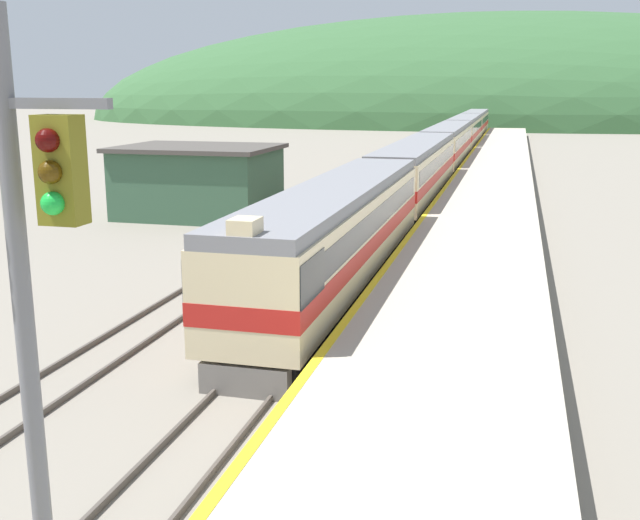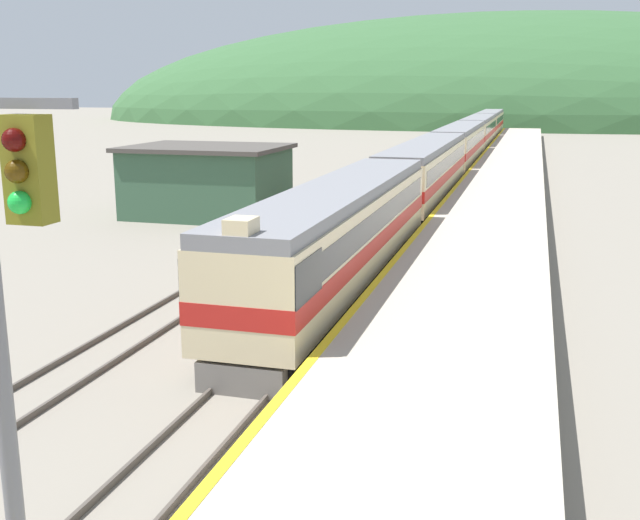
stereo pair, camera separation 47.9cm
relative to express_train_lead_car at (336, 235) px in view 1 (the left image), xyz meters
The scene contains 11 objects.
track_main 45.41m from the express_train_lead_car, 90.00° to the left, with size 1.52×180.00×0.16m.
track_siding 45.66m from the express_train_lead_car, 95.97° to the left, with size 1.52×180.00×0.16m.
platform 25.80m from the express_train_lead_car, 80.01° to the left, with size 5.50×140.00×1.16m.
distant_hills 144.13m from the express_train_lead_car, 90.00° to the left, with size 186.53×83.94×45.43m.
station_shed 18.29m from the express_train_lead_car, 128.92° to the left, with size 8.74×6.81×4.03m.
express_train_lead_car is the anchor object (origin of this frame).
carriage_second 21.71m from the express_train_lead_car, 90.00° to the left, with size 2.91×21.34×3.93m.
carriage_third 43.92m from the express_train_lead_car, 90.00° to the left, with size 2.91×21.34×3.93m.
carriage_fourth 66.14m from the express_train_lead_car, 90.00° to the left, with size 2.91×21.34×3.93m.
carriage_fifth 88.35m from the express_train_lead_car, 90.00° to the left, with size 2.91×21.34×3.93m.
signal_mast_main 19.53m from the express_train_lead_car, 85.95° to the right, with size 2.20×0.42×8.00m.
Camera 1 is at (6.00, -0.70, 7.24)m, focal length 42.00 mm.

